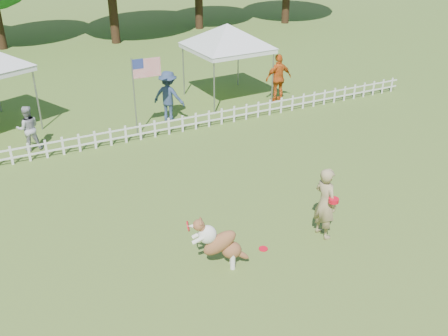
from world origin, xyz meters
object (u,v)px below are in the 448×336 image
(handler, at_px, (325,203))
(frisbee_on_turf, at_px, (263,249))
(dog, at_px, (221,243))
(spectator_a, at_px, (28,128))
(spectator_c, at_px, (278,78))
(spectator_b, at_px, (169,96))
(flag_pole, at_px, (135,98))
(canopy_tent_right, at_px, (227,63))

(handler, height_order, frisbee_on_turf, handler)
(dog, distance_m, spectator_a, 8.44)
(handler, xyz_separation_m, frisbee_on_turf, (-1.51, 0.14, -0.86))
(dog, xyz_separation_m, frisbee_on_turf, (1.12, 0.10, -0.59))
(spectator_c, bearing_deg, spectator_b, 1.86)
(spectator_a, height_order, spectator_b, spectator_b)
(spectator_a, distance_m, spectator_b, 4.86)
(handler, relative_size, flag_pole, 0.66)
(frisbee_on_turf, distance_m, flag_pole, 7.56)
(handler, distance_m, spectator_c, 9.33)
(dog, distance_m, canopy_tent_right, 10.86)
(dog, bearing_deg, flag_pole, 108.19)
(frisbee_on_turf, height_order, spectator_c, spectator_c)
(flag_pole, relative_size, spectator_b, 1.46)
(flag_pole, height_order, spectator_b, flag_pole)
(spectator_b, xyz_separation_m, spectator_c, (4.59, -0.05, 0.04))
(frisbee_on_turf, bearing_deg, spectator_b, 82.80)
(canopy_tent_right, xyz_separation_m, spectator_a, (-7.80, -1.53, -0.73))
(spectator_c, bearing_deg, flag_pole, 9.92)
(spectator_c, bearing_deg, dog, 53.45)
(spectator_c, bearing_deg, handler, 66.26)
(dog, height_order, flag_pole, flag_pole)
(frisbee_on_turf, relative_size, spectator_b, 0.11)
(dog, xyz_separation_m, canopy_tent_right, (5.12, 9.54, 0.86))
(dog, xyz_separation_m, flag_pole, (0.67, 7.53, 0.73))
(flag_pole, bearing_deg, handler, -74.11)
(flag_pole, bearing_deg, spectator_b, 30.83)
(flag_pole, distance_m, spectator_b, 1.77)
(spectator_a, bearing_deg, frisbee_on_turf, 118.66)
(dog, distance_m, flag_pole, 7.59)
(frisbee_on_turf, height_order, canopy_tent_right, canopy_tent_right)
(canopy_tent_right, xyz_separation_m, spectator_c, (1.64, -1.22, -0.51))
(flag_pole, xyz_separation_m, spectator_c, (6.09, 0.79, -0.38))
(frisbee_on_turf, bearing_deg, flag_pole, 93.46)
(frisbee_on_turf, height_order, spectator_a, spectator_a)
(flag_pole, bearing_deg, canopy_tent_right, 25.68)
(canopy_tent_right, bearing_deg, spectator_c, -39.25)
(dog, distance_m, spectator_c, 10.72)
(dog, height_order, spectator_c, spectator_c)
(flag_pole, xyz_separation_m, spectator_b, (1.49, 0.84, -0.42))
(spectator_b, relative_size, spectator_c, 0.96)
(handler, relative_size, canopy_tent_right, 0.60)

